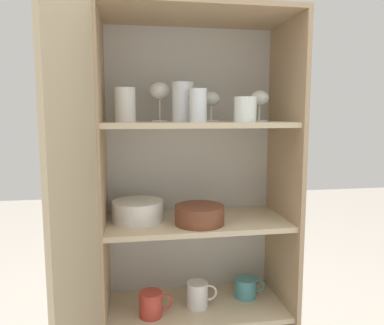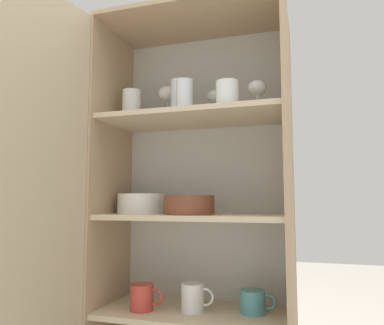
# 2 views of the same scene
# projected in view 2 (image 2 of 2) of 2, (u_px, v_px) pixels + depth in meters

# --- Properties ---
(cupboard_back_panel) EXTENTS (0.75, 0.02, 1.53)m
(cupboard_back_panel) POSITION_uv_depth(u_px,v_px,m) (206.00, 209.00, 1.63)
(cupboard_back_panel) COLOR silver
(cupboard_back_panel) RESTS_ON ground_plane
(cupboard_side_left) EXTENTS (0.02, 0.37, 1.53)m
(cupboard_side_left) POSITION_uv_depth(u_px,v_px,m) (111.00, 209.00, 1.57)
(cupboard_side_left) COLOR tan
(cupboard_side_left) RESTS_ON ground_plane
(cupboard_side_right) EXTENTS (0.02, 0.37, 1.53)m
(cupboard_side_right) POSITION_uv_depth(u_px,v_px,m) (290.00, 210.00, 1.35)
(cupboard_side_right) COLOR tan
(cupboard_side_right) RESTS_ON ground_plane
(cupboard_top_panel) EXTENTS (0.75, 0.37, 0.02)m
(cupboard_top_panel) POSITION_uv_depth(u_px,v_px,m) (194.00, 21.00, 1.54)
(cupboard_top_panel) COLOR tan
(cupboard_top_panel) RESTS_ON cupboard_side_left
(shelf_board_lower) EXTENTS (0.71, 0.34, 0.02)m
(shelf_board_lower) POSITION_uv_depth(u_px,v_px,m) (194.00, 313.00, 1.42)
(shelf_board_lower) COLOR beige
(shelf_board_middle) EXTENTS (0.71, 0.34, 0.02)m
(shelf_board_middle) POSITION_uv_depth(u_px,v_px,m) (194.00, 217.00, 1.46)
(shelf_board_middle) COLOR beige
(shelf_board_upper) EXTENTS (0.71, 0.34, 0.02)m
(shelf_board_upper) POSITION_uv_depth(u_px,v_px,m) (194.00, 118.00, 1.50)
(shelf_board_upper) COLOR beige
(cupboard_door) EXTENTS (0.10, 0.36, 1.53)m
(cupboard_door) POSITION_uv_depth(u_px,v_px,m) (42.00, 211.00, 1.24)
(cupboard_door) COLOR tan
(cupboard_door) RESTS_ON ground_plane
(tumbler_glass_0) EXTENTS (0.08, 0.08, 0.09)m
(tumbler_glass_0) POSITION_uv_depth(u_px,v_px,m) (227.00, 94.00, 1.35)
(tumbler_glass_0) COLOR white
(tumbler_glass_0) RESTS_ON shelf_board_upper
(tumbler_glass_1) EXTENTS (0.08, 0.08, 0.13)m
(tumbler_glass_1) POSITION_uv_depth(u_px,v_px,m) (132.00, 105.00, 1.58)
(tumbler_glass_1) COLOR white
(tumbler_glass_1) RESTS_ON shelf_board_upper
(tumbler_glass_2) EXTENTS (0.06, 0.06, 0.12)m
(tumbler_glass_2) POSITION_uv_depth(u_px,v_px,m) (185.00, 96.00, 1.43)
(tumbler_glass_2) COLOR white
(tumbler_glass_2) RESTS_ON shelf_board_upper
(tumbler_glass_3) EXTENTS (0.08, 0.08, 0.15)m
(tumbler_glass_3) POSITION_uv_depth(u_px,v_px,m) (181.00, 99.00, 1.52)
(tumbler_glass_3) COLOR white
(tumbler_glass_3) RESTS_ON shelf_board_upper
(wine_glass_0) EXTENTS (0.07, 0.07, 0.12)m
(wine_glass_0) POSITION_uv_depth(u_px,v_px,m) (257.00, 90.00, 1.43)
(wine_glass_0) COLOR white
(wine_glass_0) RESTS_ON shelf_board_upper
(wine_glass_1) EXTENTS (0.07, 0.07, 0.12)m
(wine_glass_1) POSITION_uv_depth(u_px,v_px,m) (215.00, 99.00, 1.55)
(wine_glass_1) COLOR white
(wine_glass_1) RESTS_ON shelf_board_upper
(wine_glass_2) EXTENTS (0.09, 0.09, 0.16)m
(wine_glass_2) POSITION_uv_depth(u_px,v_px,m) (168.00, 95.00, 1.62)
(wine_glass_2) COLOR white
(wine_glass_2) RESTS_ON shelf_board_upper
(plate_stack_white) EXTENTS (0.20, 0.20, 0.08)m
(plate_stack_white) POSITION_uv_depth(u_px,v_px,m) (142.00, 204.00, 1.55)
(plate_stack_white) COLOR white
(plate_stack_white) RESTS_ON shelf_board_middle
(mixing_bowl_large) EXTENTS (0.19, 0.19, 0.07)m
(mixing_bowl_large) POSITION_uv_depth(u_px,v_px,m) (190.00, 204.00, 1.40)
(mixing_bowl_large) COLOR brown
(mixing_bowl_large) RESTS_ON shelf_board_middle
(coffee_mug_primary) EXTENTS (0.13, 0.09, 0.10)m
(coffee_mug_primary) POSITION_uv_depth(u_px,v_px,m) (192.00, 297.00, 1.41)
(coffee_mug_primary) COLOR white
(coffee_mug_primary) RESTS_ON shelf_board_lower
(coffee_mug_extra_1) EXTENTS (0.13, 0.09, 0.08)m
(coffee_mug_extra_1) POSITION_uv_depth(u_px,v_px,m) (253.00, 302.00, 1.39)
(coffee_mug_extra_1) COLOR teal
(coffee_mug_extra_1) RESTS_ON shelf_board_lower
(coffee_mug_extra_2) EXTENTS (0.13, 0.09, 0.10)m
(coffee_mug_extra_2) POSITION_uv_depth(u_px,v_px,m) (142.00, 297.00, 1.43)
(coffee_mug_extra_2) COLOR #BC3D33
(coffee_mug_extra_2) RESTS_ON shelf_board_lower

